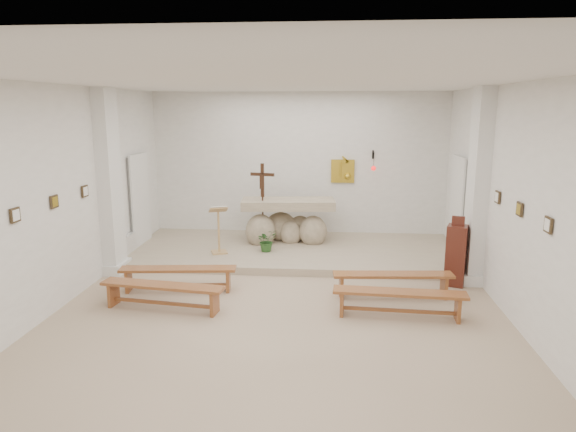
# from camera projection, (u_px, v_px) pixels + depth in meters

# --- Properties ---
(ground) EXTENTS (7.00, 10.00, 0.00)m
(ground) POSITION_uv_depth(u_px,v_px,m) (277.00, 319.00, 7.77)
(ground) COLOR tan
(ground) RESTS_ON ground
(wall_left) EXTENTS (0.02, 10.00, 3.50)m
(wall_left) POSITION_uv_depth(u_px,v_px,m) (46.00, 202.00, 7.69)
(wall_left) COLOR white
(wall_left) RESTS_ON ground
(wall_right) EXTENTS (0.02, 10.00, 3.50)m
(wall_right) POSITION_uv_depth(u_px,v_px,m) (526.00, 210.00, 7.12)
(wall_right) COLOR white
(wall_right) RESTS_ON ground
(wall_back) EXTENTS (7.00, 0.02, 3.50)m
(wall_back) POSITION_uv_depth(u_px,v_px,m) (299.00, 166.00, 12.27)
(wall_back) COLOR white
(wall_back) RESTS_ON ground
(ceiling) EXTENTS (7.00, 10.00, 0.02)m
(ceiling) POSITION_uv_depth(u_px,v_px,m) (276.00, 82.00, 7.04)
(ceiling) COLOR silver
(ceiling) RESTS_ON wall_back
(sanctuary_platform) EXTENTS (6.98, 3.00, 0.15)m
(sanctuary_platform) POSITION_uv_depth(u_px,v_px,m) (294.00, 251.00, 11.17)
(sanctuary_platform) COLOR tan
(sanctuary_platform) RESTS_ON ground
(pilaster_left) EXTENTS (0.26, 0.55, 3.50)m
(pilaster_left) POSITION_uv_depth(u_px,v_px,m) (110.00, 183.00, 9.63)
(pilaster_left) COLOR white
(pilaster_left) RESTS_ON ground
(pilaster_right) EXTENTS (0.26, 0.55, 3.50)m
(pilaster_right) POSITION_uv_depth(u_px,v_px,m) (478.00, 188.00, 9.08)
(pilaster_right) COLOR white
(pilaster_right) RESTS_ON ground
(gold_wall_relief) EXTENTS (0.55, 0.04, 0.55)m
(gold_wall_relief) POSITION_uv_depth(u_px,v_px,m) (343.00, 171.00, 12.17)
(gold_wall_relief) COLOR gold
(gold_wall_relief) RESTS_ON wall_back
(sanctuary_lamp) EXTENTS (0.11, 0.36, 0.44)m
(sanctuary_lamp) POSITION_uv_depth(u_px,v_px,m) (373.00, 166.00, 11.84)
(sanctuary_lamp) COLOR black
(sanctuary_lamp) RESTS_ON wall_back
(station_frame_left_front) EXTENTS (0.03, 0.20, 0.20)m
(station_frame_left_front) POSITION_uv_depth(u_px,v_px,m) (15.00, 215.00, 6.92)
(station_frame_left_front) COLOR #3B2C19
(station_frame_left_front) RESTS_ON wall_left
(station_frame_left_mid) EXTENTS (0.03, 0.20, 0.20)m
(station_frame_left_mid) POSITION_uv_depth(u_px,v_px,m) (54.00, 202.00, 7.89)
(station_frame_left_mid) COLOR #3B2C19
(station_frame_left_mid) RESTS_ON wall_left
(station_frame_left_rear) EXTENTS (0.03, 0.20, 0.20)m
(station_frame_left_rear) POSITION_uv_depth(u_px,v_px,m) (85.00, 191.00, 8.87)
(station_frame_left_rear) COLOR #3B2C19
(station_frame_left_rear) RESTS_ON wall_left
(station_frame_right_front) EXTENTS (0.03, 0.20, 0.20)m
(station_frame_right_front) POSITION_uv_depth(u_px,v_px,m) (548.00, 225.00, 6.35)
(station_frame_right_front) COLOR #3B2C19
(station_frame_right_front) RESTS_ON wall_right
(station_frame_right_mid) EXTENTS (0.03, 0.20, 0.20)m
(station_frame_right_mid) POSITION_uv_depth(u_px,v_px,m) (520.00, 209.00, 7.32)
(station_frame_right_mid) COLOR #3B2C19
(station_frame_right_mid) RESTS_ON wall_right
(station_frame_right_rear) EXTENTS (0.03, 0.20, 0.20)m
(station_frame_right_rear) POSITION_uv_depth(u_px,v_px,m) (498.00, 197.00, 8.30)
(station_frame_right_rear) COLOR #3B2C19
(station_frame_right_rear) RESTS_ON wall_right
(radiator_left) EXTENTS (0.10, 0.85, 0.52)m
(radiator_left) POSITION_uv_depth(u_px,v_px,m) (126.00, 249.00, 10.63)
(radiator_left) COLOR silver
(radiator_left) RESTS_ON ground
(radiator_right) EXTENTS (0.10, 0.85, 0.52)m
(radiator_right) POSITION_uv_depth(u_px,v_px,m) (465.00, 257.00, 10.07)
(radiator_right) COLOR silver
(radiator_right) RESTS_ON ground
(altar) EXTENTS (2.13, 1.00, 1.07)m
(altar) POSITION_uv_depth(u_px,v_px,m) (287.00, 224.00, 11.57)
(altar) COLOR #C1AD93
(altar) RESTS_ON sanctuary_platform
(lectern) EXTENTS (0.44, 0.41, 1.03)m
(lectern) POSITION_uv_depth(u_px,v_px,m) (219.00, 230.00, 10.63)
(lectern) COLOR tan
(lectern) RESTS_ON sanctuary_platform
(crucifix_stand) EXTENTS (0.54, 0.24, 1.79)m
(crucifix_stand) POSITION_uv_depth(u_px,v_px,m) (262.00, 198.00, 11.29)
(crucifix_stand) COLOR #351D10
(crucifix_stand) RESTS_ON sanctuary_platform
(potted_plant) EXTENTS (0.56, 0.55, 0.47)m
(potted_plant) POSITION_uv_depth(u_px,v_px,m) (267.00, 240.00, 10.83)
(potted_plant) COLOR #265120
(potted_plant) RESTS_ON sanctuary_platform
(donation_pedestal) EXTENTS (0.43, 0.43, 1.27)m
(donation_pedestal) POSITION_uv_depth(u_px,v_px,m) (456.00, 255.00, 9.15)
(donation_pedestal) COLOR #511F17
(donation_pedestal) RESTS_ON ground
(bench_left_front) EXTENTS (2.02, 0.52, 0.42)m
(bench_left_front) POSITION_uv_depth(u_px,v_px,m) (178.00, 274.00, 8.90)
(bench_left_front) COLOR #96512B
(bench_left_front) RESTS_ON ground
(bench_right_front) EXTENTS (2.02, 0.48, 0.42)m
(bench_right_front) POSITION_uv_depth(u_px,v_px,m) (393.00, 279.00, 8.59)
(bench_right_front) COLOR #96512B
(bench_right_front) RESTS_ON ground
(bench_left_second) EXTENTS (2.03, 0.59, 0.42)m
(bench_left_second) POSITION_uv_depth(u_px,v_px,m) (163.00, 291.00, 8.07)
(bench_left_second) COLOR #96512B
(bench_left_second) RESTS_ON ground
(bench_right_second) EXTENTS (2.02, 0.43, 0.42)m
(bench_right_second) POSITION_uv_depth(u_px,v_px,m) (399.00, 298.00, 7.77)
(bench_right_second) COLOR #96512B
(bench_right_second) RESTS_ON ground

